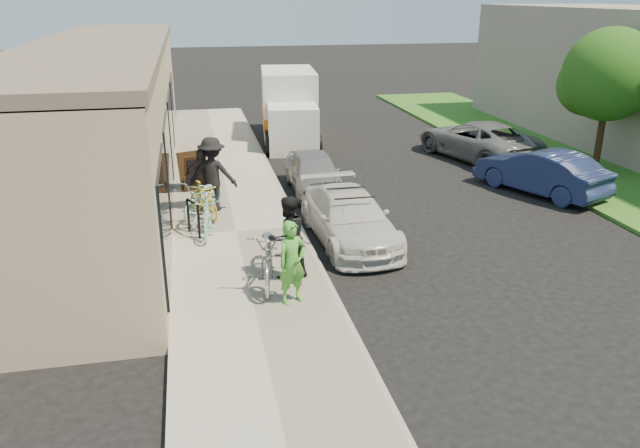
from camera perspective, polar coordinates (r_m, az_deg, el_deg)
ground at (r=12.65m, az=2.61°, el=-5.37°), size 120.00×120.00×0.00m
sidewalk at (r=15.05m, az=-7.64°, el=-0.90°), size 3.00×34.00×0.15m
curb at (r=15.23m, az=-1.83°, el=-0.50°), size 0.12×34.00×0.13m
storefront at (r=19.44m, az=-18.85°, el=9.33°), size 3.60×20.00×4.22m
bike_rack at (r=14.77m, az=-11.52°, el=0.85°), size 0.28×0.55×0.84m
sandwich_board at (r=18.24m, az=-11.57°, el=4.71°), size 0.84×0.85×1.07m
sedan_white at (r=14.50m, az=2.69°, el=0.60°), size 1.84×4.13×1.22m
sedan_silver at (r=18.13m, az=-0.53°, el=4.72°), size 1.50×3.55×1.20m
moving_truck at (r=24.95m, az=-2.83°, el=10.40°), size 2.56×5.59×2.66m
far_car_blue at (r=19.15m, az=19.54°, el=4.53°), size 2.82×4.13×1.29m
far_car_gray at (r=22.70m, az=14.22°, el=7.48°), size 3.40×5.21×1.33m
median_tree at (r=22.04m, az=24.83°, el=12.00°), size 2.91×2.91×4.45m
tandem_bike at (r=12.18m, az=-4.69°, el=-2.72°), size 1.09×2.28×1.15m
woman_rider at (r=11.25m, az=-2.56°, el=-3.54°), size 0.67×0.57×1.57m
man_standing at (r=12.21m, az=-3.00°, el=-1.26°), size 0.99×0.88×1.69m
cruiser_bike_a at (r=14.72m, az=-10.33°, el=0.74°), size 0.60×1.63×0.96m
cruiser_bike_b at (r=15.91m, az=-10.57°, el=2.36°), size 1.55×2.04×1.03m
cruiser_bike_c at (r=15.97m, az=-10.61°, el=2.17°), size 0.99×1.52×0.89m
bystander_a at (r=16.34m, az=-9.79°, el=4.52°), size 1.39×1.04×1.92m
bystander_b at (r=16.51m, az=-10.79°, el=4.06°), size 0.97×0.45×1.61m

